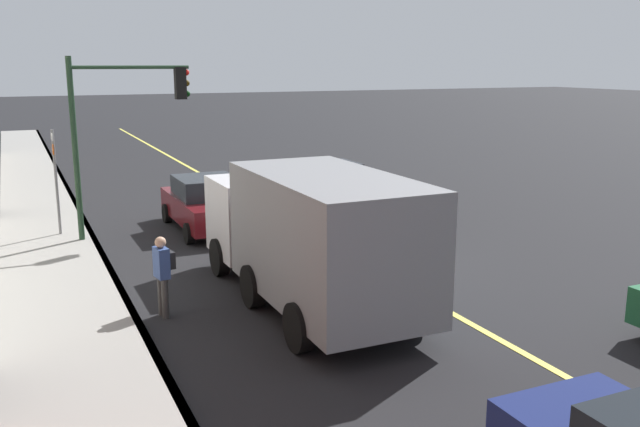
# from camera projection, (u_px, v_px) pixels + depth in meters

# --- Properties ---
(ground) EXTENTS (200.00, 200.00, 0.00)m
(ground) POSITION_uv_depth(u_px,v_px,m) (360.00, 262.00, 17.45)
(ground) COLOR black
(sidewalk_slab) EXTENTS (80.00, 2.52, 0.15)m
(sidewalk_slab) POSITION_uv_depth(u_px,v_px,m) (64.00, 299.00, 14.55)
(sidewalk_slab) COLOR gray
(sidewalk_slab) RESTS_ON ground
(curb_edge) EXTENTS (80.00, 0.16, 0.15)m
(curb_edge) POSITION_uv_depth(u_px,v_px,m) (121.00, 291.00, 15.02)
(curb_edge) COLOR slate
(curb_edge) RESTS_ON ground
(lane_stripe_center) EXTENTS (80.00, 0.16, 0.01)m
(lane_stripe_center) POSITION_uv_depth(u_px,v_px,m) (360.00, 262.00, 17.45)
(lane_stripe_center) COLOR #D8CC4C
(lane_stripe_center) RESTS_ON ground
(car_red) EXTENTS (4.04, 1.93, 1.59)m
(car_red) POSITION_uv_depth(u_px,v_px,m) (334.00, 186.00, 23.89)
(car_red) COLOR red
(car_red) RESTS_ON ground
(car_maroon) EXTENTS (4.39, 2.09, 1.62)m
(car_maroon) POSITION_uv_depth(u_px,v_px,m) (207.00, 203.00, 20.76)
(car_maroon) COLOR #591116
(car_maroon) RESTS_ON ground
(truck_gray) EXTENTS (7.15, 2.58, 2.90)m
(truck_gray) POSITION_uv_depth(u_px,v_px,m) (311.00, 233.00, 14.08)
(truck_gray) COLOR silver
(truck_gray) RESTS_ON ground
(pedestrian_with_backpack) EXTENTS (0.42, 0.41, 1.66)m
(pedestrian_with_backpack) POSITION_uv_depth(u_px,v_px,m) (163.00, 270.00, 13.54)
(pedestrian_with_backpack) COLOR #383838
(pedestrian_with_backpack) RESTS_ON ground
(traffic_light_mast) EXTENTS (0.28, 3.32, 5.17)m
(traffic_light_mast) POSITION_uv_depth(u_px,v_px,m) (122.00, 116.00, 18.95)
(traffic_light_mast) COLOR #1E3823
(traffic_light_mast) RESTS_ON ground
(street_sign_post) EXTENTS (0.60, 0.08, 3.17)m
(street_sign_post) POSITION_uv_depth(u_px,v_px,m) (56.00, 176.00, 19.41)
(street_sign_post) COLOR slate
(street_sign_post) RESTS_ON ground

